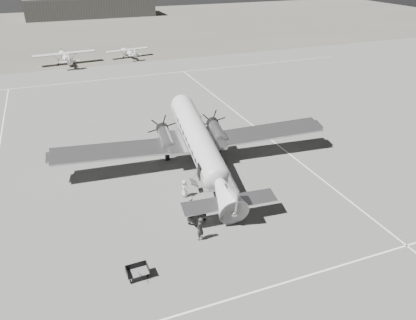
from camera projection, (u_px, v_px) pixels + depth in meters
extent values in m
plane|color=slate|center=(196.00, 187.00, 38.50)|extent=(260.00, 260.00, 0.00)
cube|color=white|center=(267.00, 288.00, 26.90)|extent=(60.00, 0.15, 0.01)
cube|color=white|center=(304.00, 165.00, 42.38)|extent=(0.15, 80.00, 0.01)
cube|color=white|center=(119.00, 78.00, 71.62)|extent=(90.00, 0.15, 0.01)
cube|color=#615D51|center=(85.00, 29.00, 117.16)|extent=(260.00, 90.00, 0.01)
cube|color=#606060|center=(90.00, 7.00, 138.11)|extent=(42.00, 14.00, 6.00)
imported|color=#2E2E2E|center=(200.00, 229.00, 31.05)|extent=(0.86, 0.80, 1.98)
imported|color=silver|center=(191.00, 205.00, 34.36)|extent=(0.72, 0.84, 1.50)
imported|color=silver|center=(184.00, 188.00, 36.64)|extent=(0.69, 0.90, 1.65)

